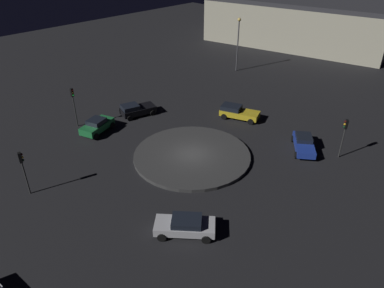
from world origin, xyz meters
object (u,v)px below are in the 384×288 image
car_black (136,109)px  streetlamp_southeast (238,37)px  car_yellow (238,112)px  car_blue (304,143)px  traffic_light_north (23,165)px  car_silver (185,225)px  store_building (299,21)px  car_green (97,125)px  traffic_light_southwest (344,131)px  traffic_light_east (73,100)px

car_black → streetlamp_southeast: streetlamp_southeast is taller
car_yellow → car_blue: 9.00m
car_blue → traffic_light_north: 25.39m
car_silver → store_building: bearing=-108.3°
car_green → traffic_light_north: bearing=-171.4°
car_green → traffic_light_southwest: traffic_light_southwest is taller
car_silver → traffic_light_east: (20.19, -2.95, 2.42)m
car_blue → traffic_light_north: (12.27, 22.13, 2.12)m
car_yellow → traffic_light_east: bearing=-150.0°
car_yellow → car_silver: car_yellow is taller
car_green → car_yellow: (-8.45, -13.23, -0.03)m
car_green → car_yellow: car_green is taller
car_blue → car_black: car_black is taller
car_blue → traffic_light_north: bearing=-66.5°
car_black → store_building: bearing=20.2°
car_silver → traffic_light_east: 20.55m
car_blue → car_black: (17.67, 6.98, 0.05)m
store_building → car_yellow: bearing=97.5°
traffic_light_southwest → store_building: 40.46m
car_black → traffic_light_east: bearing=173.5°
car_black → streetlamp_southeast: 20.73m
car_silver → traffic_light_east: size_ratio=0.99×
traffic_light_north → store_building: (8.98, -55.60, 1.17)m
car_black → traffic_light_east: 7.13m
traffic_light_southwest → traffic_light_east: size_ratio=0.90×
traffic_light_southwest → streetlamp_southeast: streetlamp_southeast is taller
car_green → car_silver: 17.86m
car_yellow → streetlamp_southeast: bearing=108.4°
car_green → traffic_light_southwest: size_ratio=1.06×
car_green → car_silver: bearing=-121.5°
car_yellow → streetlamp_southeast: streetlamp_southeast is taller
car_green → traffic_light_southwest: (-20.53, -13.63, 2.05)m
car_yellow → streetlamp_southeast: 16.73m
car_silver → traffic_light_north: (12.31, 5.94, 2.12)m
car_silver → traffic_light_southwest: traffic_light_southwest is taller
car_silver → store_building: store_building is taller
car_black → car_silver: bearing=-102.3°
car_yellow → traffic_light_southwest: 12.26m
car_blue → streetlamp_southeast: size_ratio=0.58×
car_yellow → traffic_light_east: size_ratio=1.07×
car_yellow → traffic_light_north: bearing=-119.6°
traffic_light_southwest → car_silver: bearing=35.0°
traffic_light_north → traffic_light_east: 11.88m
traffic_light_southwest → store_building: size_ratio=0.12×
car_blue → store_building: size_ratio=0.13×
car_yellow → car_silver: (-9.00, 17.00, -0.05)m
car_green → car_silver: size_ratio=0.96×
car_green → traffic_light_east: 3.70m
traffic_light_southwest → traffic_light_east: (23.27, 14.45, 0.29)m
store_building → car_silver: bearing=100.1°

